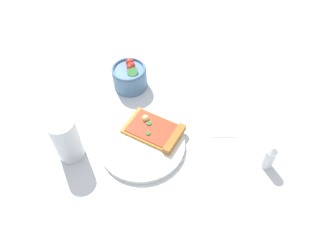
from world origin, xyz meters
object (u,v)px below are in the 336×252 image
(soda_glass, at_px, (66,139))
(paper_napkin, at_px, (232,122))
(pizza_slice_main, at_px, (157,131))
(pepper_shaker, at_px, (270,157))
(plate, at_px, (144,145))
(salad_bowl, at_px, (130,76))

(soda_glass, relative_size, paper_napkin, 0.98)
(pizza_slice_main, relative_size, paper_napkin, 1.29)
(pepper_shaker, bearing_deg, paper_napkin, 131.08)
(soda_glass, xyz_separation_m, paper_napkin, (0.39, 0.22, -0.06))
(plate, distance_m, salad_bowl, 0.24)
(pizza_slice_main, distance_m, salad_bowl, 0.21)
(pizza_slice_main, relative_size, pepper_shaker, 2.18)
(pizza_slice_main, height_order, salad_bowl, salad_bowl)
(plate, bearing_deg, pepper_shaker, 4.56)
(paper_napkin, bearing_deg, pizza_slice_main, -152.16)
(plate, height_order, pepper_shaker, pepper_shaker)
(plate, xyz_separation_m, soda_glass, (-0.18, -0.07, 0.06))
(plate, distance_m, pepper_shaker, 0.32)
(plate, xyz_separation_m, pepper_shaker, (0.32, 0.03, 0.03))
(salad_bowl, height_order, soda_glass, soda_glass)
(paper_napkin, xyz_separation_m, pepper_shaker, (0.10, -0.12, 0.04))
(plate, xyz_separation_m, salad_bowl, (-0.11, 0.21, 0.03))
(soda_glass, bearing_deg, pepper_shaker, 10.84)
(pizza_slice_main, height_order, soda_glass, soda_glass)
(soda_glass, bearing_deg, plate, 21.50)
(soda_glass, distance_m, paper_napkin, 0.45)
(salad_bowl, xyz_separation_m, soda_glass, (-0.07, -0.28, 0.03))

